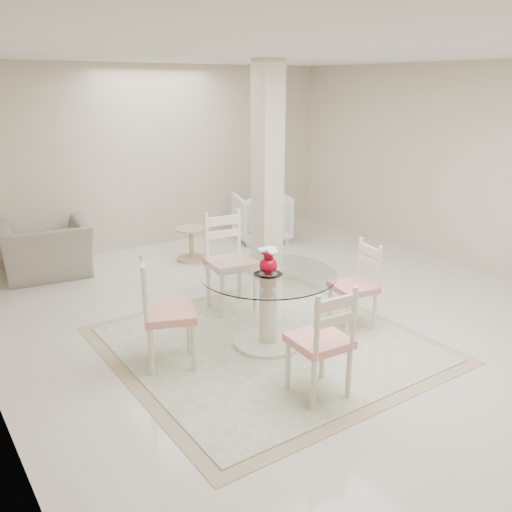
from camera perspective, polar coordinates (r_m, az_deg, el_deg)
ground at (r=5.90m, az=4.56°, el=-6.49°), size 7.00×7.00×0.00m
room_shell at (r=5.41m, az=5.05°, el=11.73°), size 6.02×7.02×2.71m
column at (r=6.80m, az=1.22°, el=8.71°), size 0.30×0.30×2.70m
area_rug at (r=5.30m, az=1.24°, el=-9.25°), size 2.83×2.83×0.02m
dining_table at (r=5.15m, az=1.27°, el=-5.63°), size 1.27×1.27×0.73m
red_vase at (r=4.98m, az=1.31°, el=-0.48°), size 0.19×0.18×0.26m
dining_chair_east at (r=5.57m, az=10.77°, el=-2.42°), size 0.46×0.46×1.00m
dining_chair_north at (r=5.95m, az=-2.96°, el=0.21°), size 0.53×0.53×1.19m
dining_chair_west at (r=4.77m, az=-10.00°, el=-5.18°), size 0.57×0.57×1.10m
dining_chair_south at (r=4.26m, az=7.26°, el=-8.24°), size 0.45×0.45×1.06m
recliner_taupe at (r=7.54m, az=-21.23°, el=0.63°), size 1.21×1.09×0.71m
armchair_white at (r=8.69m, az=0.59°, el=4.13°), size 1.03×1.04×0.75m
side_table at (r=7.77m, az=-6.82°, el=1.15°), size 0.45×0.45×0.47m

